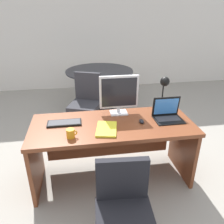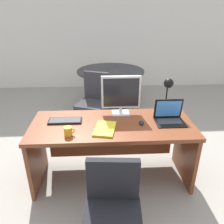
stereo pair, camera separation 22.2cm
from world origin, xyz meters
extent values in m
plane|color=gray|center=(0.00, 1.50, 0.00)|extent=(12.00, 12.00, 0.00)
cube|color=silver|center=(0.00, 3.59, 1.40)|extent=(10.00, 0.10, 2.80)
cube|color=brown|center=(0.00, 0.00, 0.73)|extent=(1.76, 0.74, 0.04)
cube|color=brown|center=(-0.86, 0.00, 0.35)|extent=(0.04, 0.65, 0.71)
cube|color=brown|center=(0.86, 0.00, 0.35)|extent=(0.04, 0.65, 0.71)
cube|color=brown|center=(0.00, 0.28, 0.39)|extent=(1.55, 0.02, 0.49)
cube|color=silver|center=(0.11, 0.25, 0.75)|extent=(0.20, 0.16, 0.01)
cube|color=silver|center=(0.11, 0.26, 0.79)|extent=(0.04, 0.02, 0.07)
cube|color=silver|center=(0.11, 0.25, 1.01)|extent=(0.45, 0.04, 0.38)
cube|color=black|center=(0.11, 0.23, 1.01)|extent=(0.40, 0.00, 0.33)
cube|color=black|center=(0.63, -0.02, 0.75)|extent=(0.31, 0.24, 0.01)
cube|color=#38383D|center=(0.63, 0.00, 0.76)|extent=(0.26, 0.13, 0.00)
cube|color=black|center=(0.63, 0.09, 0.87)|extent=(0.31, 0.04, 0.23)
cube|color=#3F8CEA|center=(0.63, 0.08, 0.87)|extent=(0.27, 0.03, 0.19)
cube|color=black|center=(-0.51, 0.07, 0.76)|extent=(0.36, 0.15, 0.02)
cube|color=#47474C|center=(-0.51, 0.07, 0.77)|extent=(0.33, 0.13, 0.00)
ellipsoid|color=black|center=(0.31, -0.03, 0.77)|extent=(0.05, 0.09, 0.04)
cylinder|color=black|center=(0.65, 0.28, 0.75)|extent=(0.12, 0.12, 0.01)
cylinder|color=black|center=(0.65, 0.28, 0.92)|extent=(0.02, 0.02, 0.31)
sphere|color=black|center=(0.65, 0.25, 1.11)|extent=(0.11, 0.11, 0.11)
cube|color=yellow|center=(-0.08, -0.13, 0.76)|extent=(0.26, 0.35, 0.02)
cylinder|color=orange|center=(-0.44, -0.22, 0.79)|extent=(0.08, 0.08, 0.09)
torus|color=orange|center=(-0.40, -0.22, 0.80)|extent=(0.05, 0.01, 0.05)
cube|color=black|center=(-0.05, -0.92, 0.36)|extent=(0.49, 0.49, 0.08)
cube|color=black|center=(-0.03, -0.70, 0.60)|extent=(0.44, 0.09, 0.39)
cylinder|color=black|center=(0.09, 2.16, 0.02)|extent=(0.59, 0.59, 0.04)
cylinder|color=black|center=(0.09, 2.16, 0.40)|extent=(0.08, 0.08, 0.71)
cylinder|color=#2D2D33|center=(0.09, 2.16, 0.77)|extent=(1.31, 1.31, 0.03)
cylinder|color=black|center=(-0.26, 1.28, 0.02)|extent=(0.56, 0.56, 0.04)
cylinder|color=black|center=(-0.26, 1.28, 0.21)|extent=(0.05, 0.05, 0.34)
cube|color=#2D2D33|center=(-0.26, 1.28, 0.42)|extent=(0.60, 0.60, 0.08)
cube|color=#2D2D33|center=(-0.18, 1.48, 0.70)|extent=(0.43, 0.22, 0.47)
camera|label=1|loc=(-0.34, -2.10, 1.87)|focal=35.70mm
camera|label=2|loc=(-0.12, -2.13, 1.87)|focal=35.70mm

